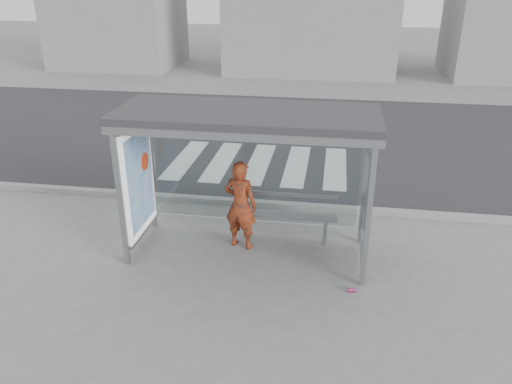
% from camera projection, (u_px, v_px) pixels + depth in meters
% --- Properties ---
extents(ground, '(80.00, 80.00, 0.00)m').
position_uv_depth(ground, '(248.00, 252.00, 9.02)').
color(ground, slate).
rests_on(ground, ground).
extents(road, '(30.00, 10.00, 0.01)m').
position_uv_depth(road, '(287.00, 136.00, 15.33)').
color(road, '#272729').
rests_on(road, ground).
extents(curb, '(30.00, 0.18, 0.12)m').
position_uv_depth(curb, '(264.00, 204.00, 10.76)').
color(curb, gray).
rests_on(curb, ground).
extents(crosswalk, '(4.55, 3.00, 0.00)m').
position_uv_depth(crosswalk, '(259.00, 163.00, 13.15)').
color(crosswalk, silver).
rests_on(crosswalk, ground).
extents(bus_shelter, '(4.25, 1.65, 2.62)m').
position_uv_depth(bus_shelter, '(226.00, 146.00, 8.32)').
color(bus_shelter, gray).
rests_on(bus_shelter, ground).
extents(building_left, '(6.00, 5.00, 6.00)m').
position_uv_depth(building_left, '(116.00, 5.00, 25.47)').
color(building_left, gray).
rests_on(building_left, ground).
extents(building_center, '(8.00, 5.00, 5.00)m').
position_uv_depth(building_center, '(312.00, 18.00, 24.22)').
color(building_center, gray).
rests_on(building_center, ground).
extents(person, '(0.69, 0.54, 1.67)m').
position_uv_depth(person, '(241.00, 205.00, 8.90)').
color(person, '#C15012').
rests_on(person, ground).
extents(bench, '(1.80, 0.30, 0.93)m').
position_uv_depth(bench, '(288.00, 215.00, 9.17)').
color(bench, gray).
rests_on(bench, ground).
extents(soda_can, '(0.14, 0.09, 0.07)m').
position_uv_depth(soda_can, '(352.00, 290.00, 7.90)').
color(soda_can, '#D13D78').
rests_on(soda_can, ground).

